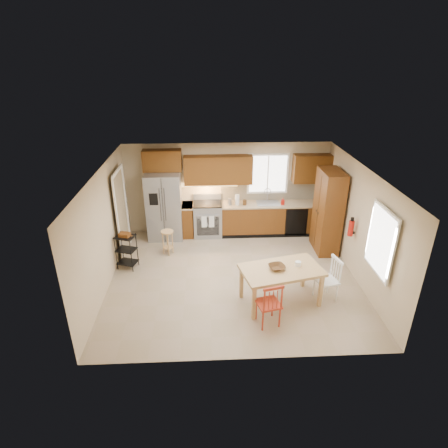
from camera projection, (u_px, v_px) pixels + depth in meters
floor at (233, 277)px, 8.54m from camera, size 5.50×5.50×0.00m
ceiling at (235, 171)px, 7.47m from camera, size 5.50×5.00×0.02m
wall_back at (227, 188)px, 10.26m from camera, size 5.50×0.02×2.50m
wall_front at (246, 298)px, 5.74m from camera, size 5.50×0.02×2.50m
wall_left at (104, 230)px, 7.88m from camera, size 0.02×5.00×2.50m
wall_right at (360, 225)px, 8.13m from camera, size 0.02×5.00×2.50m
refrigerator at (165, 206)px, 9.99m from camera, size 0.92×0.75×1.82m
range_stove at (208, 219)px, 10.29m from camera, size 0.76×0.63×0.92m
base_cabinet_narrow at (188, 220)px, 10.28m from camera, size 0.30×0.60×0.90m
base_cabinet_run at (274, 218)px, 10.39m from camera, size 2.92×0.60×0.90m
dishwasher at (296, 222)px, 10.15m from camera, size 0.60×0.02×0.78m
backsplash at (274, 190)px, 10.34m from camera, size 2.92×0.03×0.55m
upper_over_fridge at (162, 160)px, 9.67m from camera, size 1.00×0.35×0.55m
upper_left_block at (218, 170)px, 9.85m from camera, size 1.80×0.35×0.75m
upper_right_block at (312, 169)px, 9.96m from camera, size 1.00×0.35×0.75m
window_back at (268, 174)px, 10.12m from camera, size 1.12×0.04×1.12m
sink at (268, 205)px, 10.21m from camera, size 0.62×0.46×0.16m
undercab_glow at (207, 185)px, 9.98m from camera, size 1.60×0.30×0.01m
soap_bottle at (283, 201)px, 10.08m from camera, size 0.09×0.09×0.19m
paper_towel at (237, 200)px, 10.05m from camera, size 0.12×0.12×0.28m
canister_steel at (230, 202)px, 10.06m from camera, size 0.11×0.11×0.18m
canister_wood at (245, 202)px, 10.06m from camera, size 0.10×0.10×0.14m
pantry at (328, 212)px, 9.28m from camera, size 0.50×0.95×2.10m
fire_extinguisher at (351, 228)px, 8.32m from camera, size 0.12×0.12×0.36m
window_right at (381, 241)px, 7.00m from camera, size 0.04×1.02×1.32m
doorway at (121, 214)px, 9.14m from camera, size 0.04×0.95×2.10m
dining_table at (280, 286)px, 7.55m from camera, size 1.74×1.23×0.77m
chair_red at (268, 303)px, 6.91m from camera, size 0.52×0.52×0.93m
chair_white at (326, 280)px, 7.60m from camera, size 0.52×0.52×0.93m
table_bowl at (277, 269)px, 7.38m from camera, size 0.39×0.39×0.08m
table_jar at (298, 265)px, 7.47m from camera, size 0.14×0.14×0.14m
bar_stool at (168, 242)px, 9.38m from camera, size 0.40×0.40×0.63m
utility_cart at (127, 251)px, 8.73m from camera, size 0.51×0.45×0.86m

